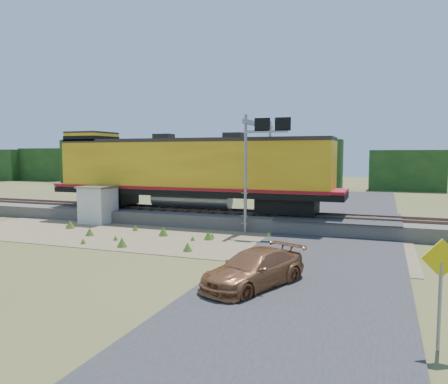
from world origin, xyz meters
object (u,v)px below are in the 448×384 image
at_px(shed, 98,204).
at_px(signal_gantry, 261,145).
at_px(locomotive, 187,170).
at_px(car, 254,269).
at_px(road_sign, 441,281).

xyz_separation_m(shed, signal_gantry, (10.72, 1.94, 3.90)).
bearing_deg(shed, locomotive, 26.90).
height_order(signal_gantry, car, signal_gantry).
bearing_deg(signal_gantry, road_sign, -60.61).
bearing_deg(signal_gantry, shed, -169.74).
bearing_deg(locomotive, signal_gantry, -6.97).
height_order(signal_gantry, road_sign, signal_gantry).
distance_m(signal_gantry, road_sign, 17.68).
bearing_deg(shed, signal_gantry, 11.18).
bearing_deg(locomotive, road_sign, -48.61).
relative_size(shed, car, 0.56).
height_order(locomotive, road_sign, locomotive).
relative_size(locomotive, road_sign, 7.61).
bearing_deg(car, locomotive, 146.30).
distance_m(shed, signal_gantry, 11.57).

